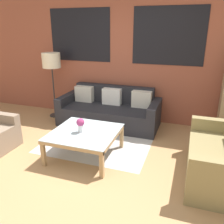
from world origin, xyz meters
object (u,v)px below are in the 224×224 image
object	(u,v)px
couch_dark	(110,111)
settee_vintage	(224,159)
coffee_table	(85,135)
floor_lamp	(51,63)
flower_vase	(80,124)

from	to	relation	value
couch_dark	settee_vintage	bearing A→B (deg)	-32.90
coffee_table	floor_lamp	distance (m)	2.24
couch_dark	settee_vintage	distance (m)	2.51
couch_dark	coffee_table	xyz separation A→B (m)	(0.09, -1.41, 0.09)
settee_vintage	floor_lamp	xyz separation A→B (m)	(-3.47, 1.42, 0.93)
coffee_table	flower_vase	distance (m)	0.20
settee_vintage	floor_lamp	size ratio (longest dim) A/B	0.99
floor_lamp	flower_vase	bearing A→B (deg)	-46.80
floor_lamp	settee_vintage	bearing A→B (deg)	-22.20
settee_vintage	flower_vase	xyz separation A→B (m)	(-2.06, -0.08, 0.25)
floor_lamp	flower_vase	world-z (taller)	floor_lamp
settee_vintage	coffee_table	xyz separation A→B (m)	(-2.01, -0.04, 0.06)
coffee_table	flower_vase	world-z (taller)	flower_vase
coffee_table	floor_lamp	size ratio (longest dim) A/B	0.69
couch_dark	flower_vase	bearing A→B (deg)	-88.39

